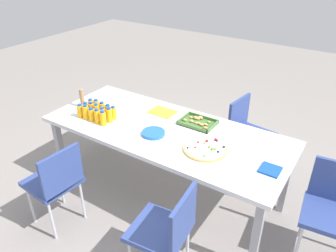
{
  "coord_description": "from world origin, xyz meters",
  "views": [
    {
      "loc": [
        1.45,
        -2.18,
        2.29
      ],
      "look_at": [
        0.01,
        0.03,
        0.78
      ],
      "focal_mm": 35.27,
      "sensor_mm": 36.0,
      "label": 1
    }
  ],
  "objects_px": {
    "chair_end": "(332,205)",
    "paper_folder": "(162,112)",
    "juice_bottle_0": "(80,111)",
    "napkin_stack": "(270,170)",
    "juice_bottle_1": "(86,112)",
    "plate_stack": "(153,133)",
    "juice_bottle_11": "(97,107)",
    "juice_bottle_14": "(113,113)",
    "fruit_pizza": "(205,149)",
    "chair_near_right": "(168,228)",
    "juice_bottle_13": "(108,111)",
    "juice_bottle_3": "(97,116)",
    "snack_tray": "(198,122)",
    "chair_far_right": "(247,129)",
    "juice_bottle_7": "(97,111)",
    "juice_bottle_8": "(103,114)",
    "juice_bottle_5": "(86,109)",
    "party_table": "(165,134)",
    "juice_bottle_10": "(91,105)",
    "juice_bottle_2": "(92,115)",
    "juice_bottle_4": "(103,119)",
    "juice_bottle_12": "(102,109)",
    "chair_near_left": "(56,180)",
    "juice_bottle_9": "(109,115)",
    "juice_bottle_6": "(92,109)",
    "cardboard_tube": "(82,98)"
  },
  "relations": [
    {
      "from": "juice_bottle_1",
      "to": "plate_stack",
      "type": "bearing_deg",
      "value": 8.8
    },
    {
      "from": "fruit_pizza",
      "to": "juice_bottle_14",
      "type": "bearing_deg",
      "value": -179.96
    },
    {
      "from": "juice_bottle_2",
      "to": "juice_bottle_10",
      "type": "height_order",
      "value": "same"
    },
    {
      "from": "juice_bottle_8",
      "to": "napkin_stack",
      "type": "relative_size",
      "value": 0.88
    },
    {
      "from": "party_table",
      "to": "fruit_pizza",
      "type": "bearing_deg",
      "value": -13.05
    },
    {
      "from": "chair_end",
      "to": "paper_folder",
      "type": "relative_size",
      "value": 3.19
    },
    {
      "from": "juice_bottle_9",
      "to": "chair_end",
      "type": "bearing_deg",
      "value": 7.71
    },
    {
      "from": "juice_bottle_2",
      "to": "napkin_stack",
      "type": "bearing_deg",
      "value": 5.49
    },
    {
      "from": "fruit_pizza",
      "to": "juice_bottle_4",
      "type": "bearing_deg",
      "value": -171.39
    },
    {
      "from": "snack_tray",
      "to": "plate_stack",
      "type": "xyz_separation_m",
      "value": [
        -0.24,
        -0.39,
        0.0
      ]
    },
    {
      "from": "chair_end",
      "to": "juice_bottle_2",
      "type": "height_order",
      "value": "juice_bottle_2"
    },
    {
      "from": "juice_bottle_1",
      "to": "juice_bottle_2",
      "type": "bearing_deg",
      "value": 1.81
    },
    {
      "from": "juice_bottle_4",
      "to": "juice_bottle_6",
      "type": "relative_size",
      "value": 1.02
    },
    {
      "from": "juice_bottle_6",
      "to": "juice_bottle_13",
      "type": "relative_size",
      "value": 1.1
    },
    {
      "from": "juice_bottle_3",
      "to": "snack_tray",
      "type": "height_order",
      "value": "juice_bottle_3"
    },
    {
      "from": "juice_bottle_11",
      "to": "juice_bottle_14",
      "type": "xyz_separation_m",
      "value": [
        0.22,
        -0.0,
        -0.01
      ]
    },
    {
      "from": "juice_bottle_2",
      "to": "juice_bottle_11",
      "type": "height_order",
      "value": "juice_bottle_11"
    },
    {
      "from": "juice_bottle_1",
      "to": "fruit_pizza",
      "type": "relative_size",
      "value": 0.41
    },
    {
      "from": "juice_bottle_9",
      "to": "juice_bottle_3",
      "type": "bearing_deg",
      "value": -136.63
    },
    {
      "from": "snack_tray",
      "to": "juice_bottle_7",
      "type": "bearing_deg",
      "value": -153.74
    },
    {
      "from": "party_table",
      "to": "juice_bottle_12",
      "type": "distance_m",
      "value": 0.69
    },
    {
      "from": "juice_bottle_6",
      "to": "juice_bottle_9",
      "type": "xyz_separation_m",
      "value": [
        0.23,
        0.0,
        0.0
      ]
    },
    {
      "from": "juice_bottle_9",
      "to": "juice_bottle_4",
      "type": "bearing_deg",
      "value": -92.41
    },
    {
      "from": "chair_near_right",
      "to": "chair_near_left",
      "type": "distance_m",
      "value": 1.09
    },
    {
      "from": "juice_bottle_4",
      "to": "juice_bottle_13",
      "type": "relative_size",
      "value": 1.13
    },
    {
      "from": "juice_bottle_0",
      "to": "juice_bottle_1",
      "type": "bearing_deg",
      "value": 2.74
    },
    {
      "from": "fruit_pizza",
      "to": "napkin_stack",
      "type": "xyz_separation_m",
      "value": [
        0.54,
        0.02,
        -0.0
      ]
    },
    {
      "from": "juice_bottle_5",
      "to": "juice_bottle_11",
      "type": "distance_m",
      "value": 0.1
    },
    {
      "from": "juice_bottle_0",
      "to": "paper_folder",
      "type": "xyz_separation_m",
      "value": [
        0.61,
        0.52,
        -0.06
      ]
    },
    {
      "from": "juice_bottle_8",
      "to": "chair_near_right",
      "type": "bearing_deg",
      "value": -28.01
    },
    {
      "from": "juice_bottle_1",
      "to": "chair_near_left",
      "type": "bearing_deg",
      "value": -71.6
    },
    {
      "from": "juice_bottle_12",
      "to": "chair_near_right",
      "type": "bearing_deg",
      "value": -29.31
    },
    {
      "from": "juice_bottle_12",
      "to": "paper_folder",
      "type": "xyz_separation_m",
      "value": [
        0.47,
        0.37,
        -0.06
      ]
    },
    {
      "from": "chair_near_left",
      "to": "juice_bottle_8",
      "type": "height_order",
      "value": "juice_bottle_8"
    },
    {
      "from": "juice_bottle_2",
      "to": "juice_bottle_3",
      "type": "xyz_separation_m",
      "value": [
        0.08,
        -0.0,
        0.01
      ]
    },
    {
      "from": "plate_stack",
      "to": "napkin_stack",
      "type": "relative_size",
      "value": 1.38
    },
    {
      "from": "chair_near_right",
      "to": "juice_bottle_2",
      "type": "distance_m",
      "value": 1.37
    },
    {
      "from": "juice_bottle_12",
      "to": "juice_bottle_11",
      "type": "bearing_deg",
      "value": 179.05
    },
    {
      "from": "juice_bottle_0",
      "to": "juice_bottle_4",
      "type": "distance_m",
      "value": 0.3
    },
    {
      "from": "chair_near_right",
      "to": "plate_stack",
      "type": "xyz_separation_m",
      "value": [
        -0.57,
        0.65,
        0.27
      ]
    },
    {
      "from": "cardboard_tube",
      "to": "juice_bottle_13",
      "type": "bearing_deg",
      "value": -2.3
    },
    {
      "from": "juice_bottle_5",
      "to": "juice_bottle_10",
      "type": "bearing_deg",
      "value": 96.56
    },
    {
      "from": "chair_near_right",
      "to": "juice_bottle_13",
      "type": "xyz_separation_m",
      "value": [
        -1.14,
        0.68,
        0.32
      ]
    },
    {
      "from": "chair_far_right",
      "to": "napkin_stack",
      "type": "relative_size",
      "value": 5.53
    },
    {
      "from": "chair_near_right",
      "to": "juice_bottle_11",
      "type": "relative_size",
      "value": 5.61
    },
    {
      "from": "party_table",
      "to": "napkin_stack",
      "type": "xyz_separation_m",
      "value": [
        1.01,
        -0.09,
        0.07
      ]
    },
    {
      "from": "juice_bottle_0",
      "to": "napkin_stack",
      "type": "height_order",
      "value": "juice_bottle_0"
    },
    {
      "from": "juice_bottle_7",
      "to": "fruit_pizza",
      "type": "distance_m",
      "value": 1.15
    },
    {
      "from": "juice_bottle_3",
      "to": "fruit_pizza",
      "type": "bearing_deg",
      "value": 7.76
    },
    {
      "from": "juice_bottle_5",
      "to": "party_table",
      "type": "bearing_deg",
      "value": 12.91
    }
  ]
}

